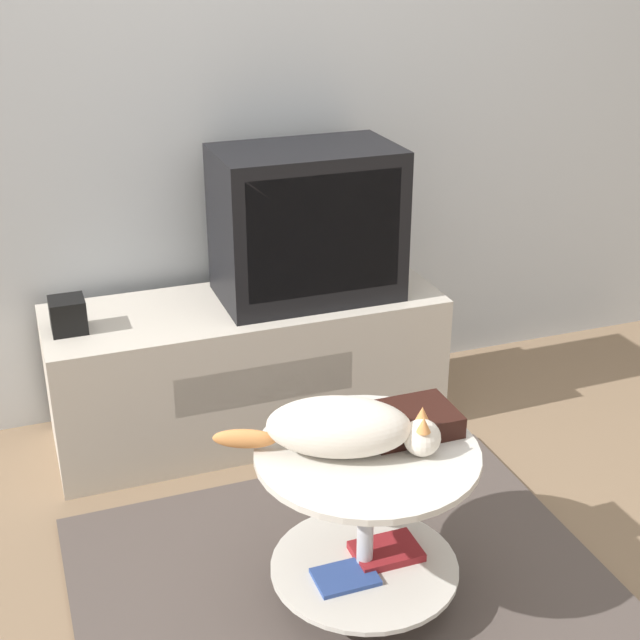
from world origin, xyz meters
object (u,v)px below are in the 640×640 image
object	(u,v)px
tv	(307,223)
speaker	(68,315)
cat	(343,428)
dvd_box	(410,420)

from	to	relation	value
tv	speaker	bearing A→B (deg)	-178.01
tv	cat	distance (m)	1.04
dvd_box	cat	world-z (taller)	cat
tv	cat	xyz separation A→B (m)	(-0.25, -0.99, -0.20)
cat	dvd_box	bearing A→B (deg)	33.29
tv	dvd_box	distance (m)	0.98
speaker	tv	bearing A→B (deg)	1.99
speaker	dvd_box	bearing A→B (deg)	-49.92
speaker	cat	distance (m)	1.12
cat	speaker	bearing A→B (deg)	143.18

